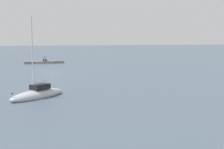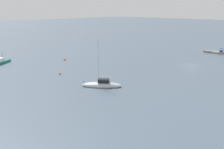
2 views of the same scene
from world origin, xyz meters
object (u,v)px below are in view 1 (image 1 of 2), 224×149
Objects in this scene: umbrella_open_navy at (45,57)px; person_seated_blue_left at (46,60)px; sailboat_grey_far at (38,94)px; person_seated_brown_right at (44,60)px.

person_seated_blue_left is at bearing 160.68° from umbrella_open_navy.
person_seated_brown_right is at bearing -44.34° from sailboat_grey_far.
umbrella_open_navy is at bearing -44.69° from sailboat_grey_far.
sailboat_grey_far is at bearing 84.61° from umbrella_open_navy.
person_seated_blue_left and person_seated_brown_right have the same top height.
sailboat_grey_far is (4.07, 46.21, -0.53)m from person_seated_brown_right.
sailboat_grey_far reaches higher than person_seated_brown_right.
umbrella_open_navy reaches higher than person_seated_brown_right.
sailboat_grey_far is (4.35, 46.13, -1.40)m from umbrella_open_navy.
person_seated_brown_right is 46.39m from sailboat_grey_far.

